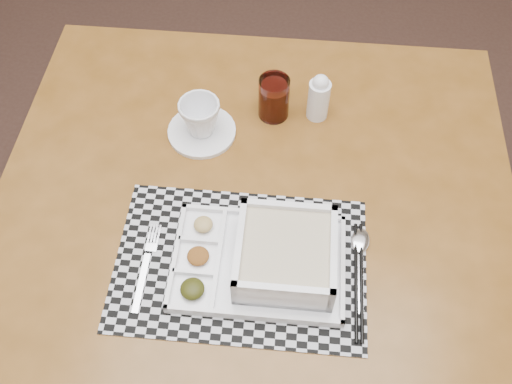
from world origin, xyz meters
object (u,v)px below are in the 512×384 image
at_px(cup, 200,117).
at_px(creamer_bottle, 319,97).
at_px(dining_table, 252,237).
at_px(serving_tray, 276,258).
at_px(juice_glass, 274,99).

height_order(cup, creamer_bottle, creamer_bottle).
bearing_deg(dining_table, serving_tray, -55.32).
distance_m(dining_table, juice_glass, 0.31).
bearing_deg(creamer_bottle, juice_glass, -168.98).
height_order(dining_table, cup, cup).
bearing_deg(cup, serving_tray, -61.24).
bearing_deg(serving_tray, juice_glass, 102.40).
relative_size(cup, juice_glass, 0.86).
relative_size(cup, creamer_bottle, 0.75).
height_order(serving_tray, juice_glass, juice_glass).
xyz_separation_m(dining_table, cup, (-0.16, 0.19, 0.13)).
bearing_deg(creamer_bottle, dining_table, -105.26).
distance_m(dining_table, creamer_bottle, 0.34).
xyz_separation_m(dining_table, creamer_bottle, (0.08, 0.30, 0.14)).
bearing_deg(cup, dining_table, -59.54).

